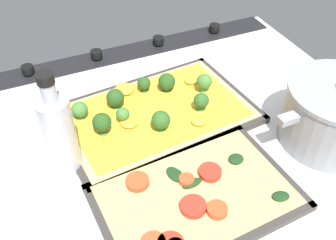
# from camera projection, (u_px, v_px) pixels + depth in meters

# --- Properties ---
(ground_plane) EXTENTS (0.82, 0.72, 0.03)m
(ground_plane) POSITION_uv_depth(u_px,v_px,m) (184.00, 140.00, 0.77)
(ground_plane) COLOR white
(stove_control_panel) EXTENTS (0.79, 0.07, 0.03)m
(stove_control_panel) POSITION_uv_depth(u_px,v_px,m) (128.00, 51.00, 0.97)
(stove_control_panel) COLOR black
(stove_control_panel) RESTS_ON ground_plane
(baking_tray_front) EXTENTS (0.41, 0.29, 0.01)m
(baking_tray_front) POSITION_uv_depth(u_px,v_px,m) (156.00, 116.00, 0.79)
(baking_tray_front) COLOR #33302D
(baking_tray_front) RESTS_ON ground_plane
(broccoli_pizza) EXTENTS (0.38, 0.26, 0.06)m
(broccoli_pizza) POSITION_uv_depth(u_px,v_px,m) (153.00, 109.00, 0.78)
(broccoli_pizza) COLOR tan
(broccoli_pizza) RESTS_ON baking_tray_front
(baking_tray_back) EXTENTS (0.34, 0.23, 0.01)m
(baking_tray_back) POSITION_uv_depth(u_px,v_px,m) (196.00, 198.00, 0.64)
(baking_tray_back) COLOR #33302D
(baking_tray_back) RESTS_ON ground_plane
(veggie_pizza_back) EXTENTS (0.31, 0.21, 0.02)m
(veggie_pizza_back) POSITION_uv_depth(u_px,v_px,m) (194.00, 198.00, 0.63)
(veggie_pizza_back) COLOR tan
(veggie_pizza_back) RESTS_ON baking_tray_back
(cooking_pot) EXTENTS (0.26, 0.19, 0.14)m
(cooking_pot) POSITION_uv_depth(u_px,v_px,m) (335.00, 115.00, 0.71)
(cooking_pot) COLOR gray
(cooking_pot) RESTS_ON ground_plane
(oil_bottle) EXTENTS (0.05, 0.05, 0.20)m
(oil_bottle) POSITION_uv_depth(u_px,v_px,m) (59.00, 134.00, 0.64)
(oil_bottle) COLOR #B7BCC6
(oil_bottle) RESTS_ON ground_plane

